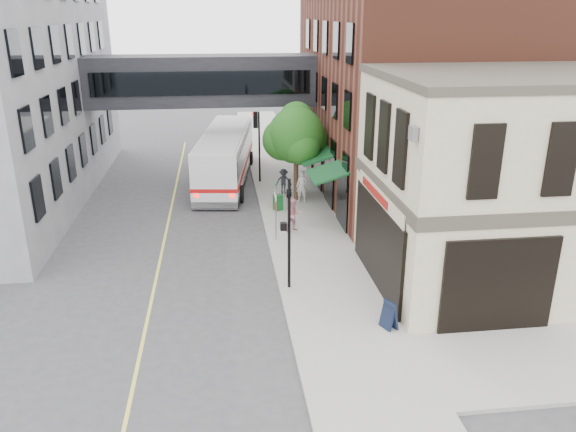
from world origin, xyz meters
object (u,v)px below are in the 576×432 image
object	(u,v)px
pedestrian_b	(294,215)
sandwich_board	(389,315)
pedestrian_a	(302,186)
newspaper_box	(278,202)
pedestrian_c	(284,181)
bus	(226,154)

from	to	relation	value
pedestrian_b	sandwich_board	distance (m)	9.75
pedestrian_a	newspaper_box	xyz separation A→B (m)	(-1.53, -1.30, -0.47)
pedestrian_a	pedestrian_c	world-z (taller)	pedestrian_a
sandwich_board	pedestrian_b	bearing A→B (deg)	78.10
newspaper_box	sandwich_board	bearing A→B (deg)	-102.30
pedestrian_c	newspaper_box	distance (m)	3.03
pedestrian_c	newspaper_box	world-z (taller)	pedestrian_c
pedestrian_b	pedestrian_c	xyz separation A→B (m)	(0.23, 6.18, -0.08)
bus	newspaper_box	distance (m)	7.16
bus	pedestrian_c	world-z (taller)	bus
pedestrian_c	newspaper_box	xyz separation A→B (m)	(-0.66, -2.94, -0.32)
newspaper_box	pedestrian_a	bearing A→B (deg)	16.85
newspaper_box	bus	bearing A→B (deg)	89.25
bus	pedestrian_c	bearing A→B (deg)	-46.65
newspaper_box	sandwich_board	size ratio (longest dim) A/B	0.87
bus	pedestrian_c	xyz separation A→B (m)	(3.37, -3.57, -0.90)
sandwich_board	bus	bearing A→B (deg)	81.00
pedestrian_c	pedestrian_a	bearing A→B (deg)	-64.45
pedestrian_a	sandwich_board	distance (m)	14.10
bus	sandwich_board	size ratio (longest dim) A/B	12.05
bus	sandwich_board	distance (m)	19.99
pedestrian_c	newspaper_box	size ratio (longest dim) A/B	1.73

